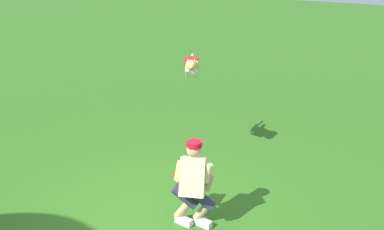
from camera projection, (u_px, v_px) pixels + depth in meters
ground_plane at (150, 224)px, 6.23m from camera, size 60.00×60.00×0.00m
person at (193, 182)px, 5.96m from camera, size 0.70×0.51×1.29m
dog at (192, 69)px, 7.71m from camera, size 0.65×0.94×0.54m
frisbee_flying at (191, 59)px, 7.40m from camera, size 0.31×0.31×0.06m
frisbee_held at (180, 176)px, 6.31m from camera, size 0.32×0.32×0.08m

